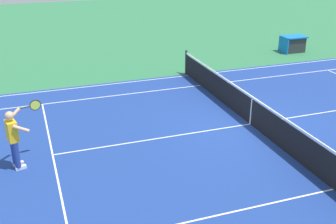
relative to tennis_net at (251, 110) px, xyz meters
The scene contains 7 objects.
ground_plane 0.49m from the tennis_net, ahead, with size 60.00×60.00×0.00m, color #2D7247.
court_slab 0.49m from the tennis_net, ahead, with size 24.20×11.40×0.00m, color navy.
court_line_markings 0.49m from the tennis_net, ahead, with size 23.85×11.05×0.01m.
tennis_net is the anchor object (origin of this frame).
tennis_player_near 7.35m from the tennis_net, ahead, with size 0.99×0.86×1.70m.
tennis_ball 1.67m from the tennis_net, 117.93° to the left, with size 0.07×0.07×0.07m, color #CCE01E.
equipment_cart_tarped 10.05m from the tennis_net, 132.13° to the right, with size 1.25×0.84×0.85m.
Camera 1 is at (6.80, 11.10, 5.84)m, focal length 45.07 mm.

